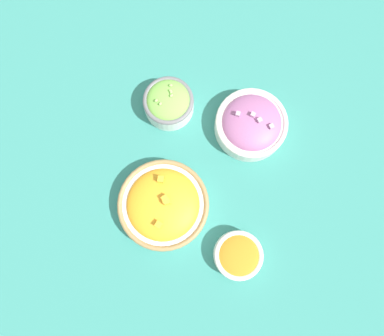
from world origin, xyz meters
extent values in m
plane|color=#337F75|center=(0.00, 0.00, 0.00)|extent=(3.00, 3.00, 0.00)
cylinder|color=silver|center=(0.10, -0.05, 0.02)|extent=(0.22, 0.22, 0.04)
torus|color=#997A4C|center=(0.10, -0.05, 0.04)|extent=(0.22, 0.22, 0.01)
ellipsoid|color=orange|center=(0.10, -0.05, 0.04)|extent=(0.17, 0.17, 0.05)
cube|color=#F4A828|center=(0.09, -0.04, 0.07)|extent=(0.02, 0.02, 0.01)
cube|color=#F4A828|center=(0.09, -0.04, 0.07)|extent=(0.02, 0.02, 0.01)
cube|color=#F4A828|center=(0.15, -0.04, 0.07)|extent=(0.02, 0.02, 0.01)
cube|color=#F4A828|center=(0.05, -0.06, 0.07)|extent=(0.01, 0.01, 0.01)
cube|color=#F4A828|center=(0.09, -0.04, 0.07)|extent=(0.02, 0.02, 0.01)
cylinder|color=silver|center=(-0.15, -0.09, 0.03)|extent=(0.13, 0.13, 0.05)
torus|color=slate|center=(-0.15, -0.09, 0.05)|extent=(0.13, 0.13, 0.01)
ellipsoid|color=#7ABC4C|center=(-0.15, -0.09, 0.05)|extent=(0.11, 0.11, 0.04)
ellipsoid|color=#99D166|center=(-0.13, -0.10, 0.08)|extent=(0.01, 0.01, 0.01)
ellipsoid|color=#99D166|center=(-0.18, -0.09, 0.07)|extent=(0.01, 0.01, 0.01)
ellipsoid|color=#99D166|center=(-0.16, -0.09, 0.08)|extent=(0.01, 0.01, 0.01)
ellipsoid|color=#99D166|center=(-0.15, -0.08, 0.08)|extent=(0.01, 0.01, 0.01)
ellipsoid|color=#99D166|center=(-0.13, -0.12, 0.07)|extent=(0.01, 0.01, 0.01)
ellipsoid|color=#99D166|center=(-0.16, -0.09, 0.08)|extent=(0.01, 0.01, 0.01)
cylinder|color=silver|center=(-0.14, 0.12, 0.02)|extent=(0.18, 0.18, 0.05)
torus|color=silver|center=(-0.14, 0.12, 0.05)|extent=(0.18, 0.18, 0.01)
ellipsoid|color=#9E5B8E|center=(-0.14, 0.12, 0.05)|extent=(0.15, 0.15, 0.05)
cube|color=#C699C1|center=(-0.14, 0.13, 0.07)|extent=(0.01, 0.01, 0.01)
cube|color=#C699C1|center=(-0.15, 0.12, 0.07)|extent=(0.01, 0.01, 0.01)
cube|color=#C699C1|center=(-0.14, 0.08, 0.07)|extent=(0.01, 0.01, 0.01)
cube|color=#C699C1|center=(-0.13, 0.16, 0.07)|extent=(0.01, 0.01, 0.01)
cylinder|color=silver|center=(0.18, 0.15, 0.02)|extent=(0.11, 0.11, 0.04)
torus|color=silver|center=(0.18, 0.15, 0.04)|extent=(0.11, 0.11, 0.01)
ellipsoid|color=orange|center=(0.18, 0.15, 0.04)|extent=(0.10, 0.10, 0.02)
camera|label=1|loc=(0.17, 0.04, 0.92)|focal=35.00mm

